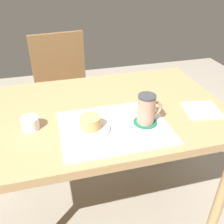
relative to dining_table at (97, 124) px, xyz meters
The scene contains 11 objects.
ground_plane 0.64m from the dining_table, ahead, with size 4.40×4.40×0.02m, color #9E9384.
dining_table is the anchor object (origin of this frame).
wooden_chair 0.74m from the dining_table, 97.61° to the left, with size 0.47×0.47×0.86m.
placemat 0.18m from the dining_table, 74.70° to the right, with size 0.44×0.34×0.00m, color silver.
pastry_plate 0.19m from the dining_table, 108.88° to the right, with size 0.15×0.15×0.01m, color silver.
pastry 0.20m from the dining_table, 108.88° to the right, with size 0.08×0.08×0.05m, color #E0A860.
coffee_coaster 0.25m from the dining_table, 43.09° to the right, with size 0.10×0.10×0.01m, color #196B4C.
coffee_mug 0.28m from the dining_table, 42.68° to the right, with size 0.11×0.07×0.12m.
teaspoon 0.30m from the dining_table, 97.90° to the right, with size 0.01×0.01×0.13m, color silver.
paper_napkin 0.48m from the dining_table, 15.97° to the right, with size 0.15×0.15×0.00m, color white.
sugar_bowl 0.31m from the dining_table, 164.66° to the right, with size 0.07×0.07×0.05m, color white.
Camera 1 is at (-0.18, -0.95, 1.30)m, focal length 40.00 mm.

